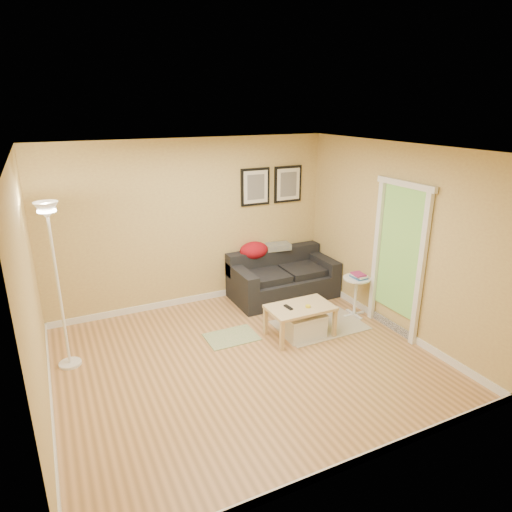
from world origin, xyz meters
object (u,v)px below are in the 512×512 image
Objects in this scene: side_table at (355,297)px; book_stack at (359,276)px; coffee_table at (300,321)px; sofa at (283,276)px; storage_bin at (304,325)px; floor_lamp at (59,292)px.

book_stack is at bearing -44.59° from side_table.
sofa is at bearing 74.05° from coffee_table.
coffee_table is 1.61× the size of storage_bin.
coffee_table is 0.43× the size of floor_lamp.
storage_bin is 0.90× the size of side_table.
sofa is 3.50m from floor_lamp.
sofa is at bearing 104.65° from book_stack.
storage_bin is at bearing -168.10° from side_table.
coffee_table is at bearing 134.78° from storage_bin.
floor_lamp reaches higher than book_stack.
coffee_table reaches higher than storage_bin.
book_stack reaches higher than coffee_table.
coffee_table is at bearing -170.49° from side_table.
storage_bin is at bearing -12.12° from floor_lamp.
floor_lamp is at bearing 157.63° from book_stack.
storage_bin is at bearing -107.14° from sofa.
book_stack is (1.06, 0.20, 0.48)m from storage_bin.
floor_lamp is at bearing 171.70° from coffee_table.
book_stack reaches higher than storage_bin.
sofa is 1.35m from coffee_table.
side_table is 2.65× the size of book_stack.
floor_lamp is (-4.04, 0.44, 0.32)m from book_stack.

